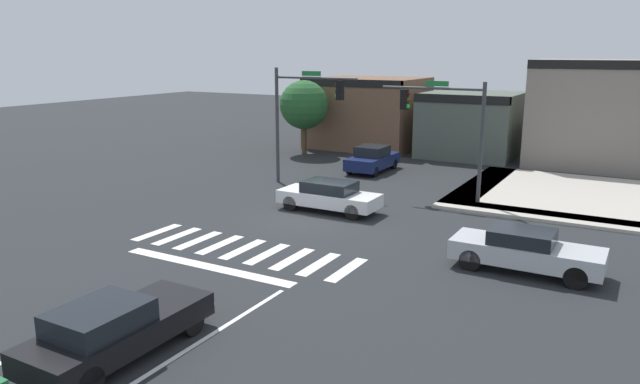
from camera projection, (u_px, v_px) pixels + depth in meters
ground_plane at (307, 219)px, 25.30m from camera, size 120.00×120.00×0.00m
crosswalk_near at (243, 249)px, 21.49m from camera, size 8.83×2.42×0.01m
lane_markings at (95, 343)px, 14.58m from camera, size 6.80×20.25×0.01m
bike_detector_marking at (198, 305)px, 16.78m from camera, size 0.92×0.92×0.01m
curb_corner_northeast at (553, 195)px, 29.20m from camera, size 10.00×10.60×0.15m
storefront_row at (487, 116)px, 39.57m from camera, size 24.26×6.68×6.47m
traffic_signal_northwest at (303, 106)px, 30.79m from camera, size 4.79×0.32×6.13m
traffic_signal_northeast at (445, 118)px, 27.57m from camera, size 4.99×0.32×5.63m
car_silver at (525, 250)px, 19.16m from camera, size 4.68×1.70×1.40m
car_white at (329, 196)px, 26.43m from camera, size 4.54×1.73×1.38m
car_navy at (372, 159)px, 35.15m from camera, size 1.81×4.11×1.53m
car_black at (115, 328)px, 13.79m from camera, size 1.82×4.68×1.41m
roadside_tree at (304, 105)px, 40.44m from camera, size 3.30×3.30×5.05m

